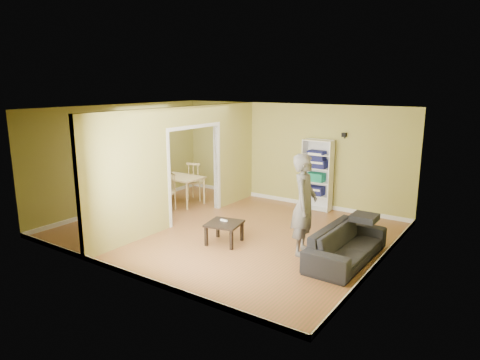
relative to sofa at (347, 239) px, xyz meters
The scene contains 16 objects.
room_shell 2.85m from the sofa, behind, with size 6.50×6.50×6.50m.
partition 4.01m from the sofa, behind, with size 0.22×5.50×2.60m, color #A7A349, non-canonical shape.
wall_speaker 3.39m from the sofa, 113.24° to the left, with size 0.10×0.10×0.10m, color black.
sofa is the anchor object (origin of this frame).
person 1.07m from the sofa, behind, with size 0.63×0.80×2.20m, color slate.
bookshelf 3.28m from the sofa, 123.40° to the left, with size 0.74×0.32×1.76m.
paper_box_navy_a 3.22m from the sofa, 124.38° to the left, with size 0.42×0.27×0.21m, color #16174F.
paper_box_teal 3.25m from the sofa, 124.33° to the left, with size 0.41×0.27×0.21m, color #0A664E.
paper_box_navy_b 3.29m from the sofa, 123.71° to the left, with size 0.41×0.27×0.21m, color navy.
paper_box_navy_c 3.37m from the sofa, 124.42° to the left, with size 0.42×0.27×0.21m, color navy.
coffee_table 2.36m from the sofa, 166.73° to the right, with size 0.64×0.64×0.43m.
game_controller 2.40m from the sofa, 168.70° to the right, with size 0.16×0.04×0.03m, color white.
dining_table 5.10m from the sofa, 167.20° to the left, with size 1.16×0.78×0.73m.
chair_left 5.80m from the sofa, 169.07° to the left, with size 0.45×0.45×0.98m, color tan, non-canonical shape.
chair_near 4.89m from the sofa, behind, with size 0.42×0.42×0.93m, color tan, non-canonical shape.
chair_far 5.16m from the sofa, 160.98° to the left, with size 0.48×0.48×1.05m, color tan, non-canonical shape.
Camera 1 is at (5.15, -7.08, 3.09)m, focal length 32.00 mm.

